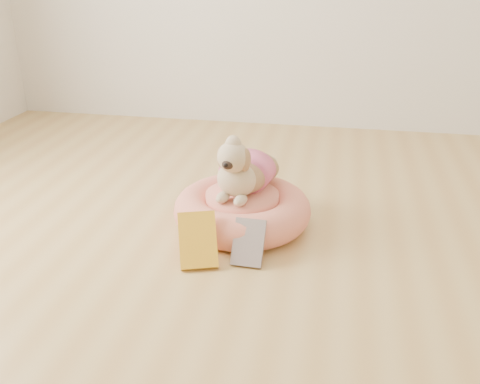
% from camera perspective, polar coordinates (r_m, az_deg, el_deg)
% --- Properties ---
extents(floor, '(4.50, 4.50, 0.00)m').
position_cam_1_polar(floor, '(1.67, -1.72, -15.15)').
color(floor, tan).
rests_on(floor, ground).
extents(pet_bed, '(0.58, 0.58, 0.15)m').
position_cam_1_polar(pet_bed, '(2.26, 0.24, -1.90)').
color(pet_bed, '#E7805A').
rests_on(pet_bed, floor).
extents(dog, '(0.34, 0.43, 0.28)m').
position_cam_1_polar(dog, '(2.19, 0.40, 3.42)').
color(dog, brown).
rests_on(dog, pet_bed).
extents(book_yellow, '(0.18, 0.18, 0.18)m').
position_cam_1_polar(book_yellow, '(1.99, -4.53, -5.13)').
color(book_yellow, '#F9FF1A').
rests_on(book_yellow, floor).
extents(book_white, '(0.12, 0.12, 0.16)m').
position_cam_1_polar(book_white, '(2.00, 0.92, -5.41)').
color(book_white, silver).
rests_on(book_white, floor).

